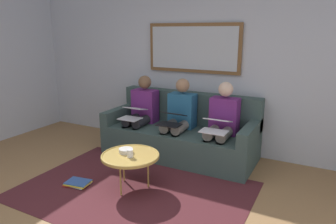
{
  "coord_description": "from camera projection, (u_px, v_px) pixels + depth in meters",
  "views": [
    {
      "loc": [
        -1.87,
        1.84,
        1.8
      ],
      "look_at": [
        0.0,
        -1.7,
        0.75
      ],
      "focal_mm": 33.23,
      "sensor_mm": 36.0,
      "label": 1
    }
  ],
  "objects": [
    {
      "name": "bowl",
      "position": [
        126.0,
        151.0,
        3.64
      ],
      "size": [
        0.16,
        0.16,
        0.05
      ],
      "primitive_type": "cylinder",
      "color": "beige",
      "rests_on": "coffee_table"
    },
    {
      "name": "couch",
      "position": [
        181.0,
        134.0,
        4.61
      ],
      "size": [
        2.2,
        0.9,
        0.9
      ],
      "color": "#384C47",
      "rests_on": "ground_plane"
    },
    {
      "name": "area_rug",
      "position": [
        134.0,
        190.0,
        3.61
      ],
      "size": [
        2.6,
        1.8,
        0.01
      ],
      "primitive_type": "cube",
      "color": "#4C1E23",
      "rests_on": "ground_plane"
    },
    {
      "name": "person_middle",
      "position": [
        179.0,
        116.0,
        4.48
      ],
      "size": [
        0.38,
        0.58,
        1.14
      ],
      "color": "#235B84",
      "rests_on": "couch"
    },
    {
      "name": "laptop_silver",
      "position": [
        133.0,
        113.0,
        4.56
      ],
      "size": [
        0.3,
        0.38,
        0.16
      ],
      "color": "silver"
    },
    {
      "name": "person_left",
      "position": [
        222.0,
        122.0,
        4.19
      ],
      "size": [
        0.38,
        0.58,
        1.14
      ],
      "color": "#66236B",
      "rests_on": "couch"
    },
    {
      "name": "person_right",
      "position": [
        142.0,
        111.0,
        4.77
      ],
      "size": [
        0.38,
        0.58,
        1.14
      ],
      "color": "#66236B",
      "rests_on": "couch"
    },
    {
      "name": "framed_mirror",
      "position": [
        193.0,
        48.0,
        4.63
      ],
      "size": [
        1.47,
        0.05,
        0.73
      ],
      "color": "brown"
    },
    {
      "name": "coffee_table",
      "position": [
        130.0,
        156.0,
        3.58
      ],
      "size": [
        0.67,
        0.67,
        0.42
      ],
      "color": "tan",
      "rests_on": "ground_plane"
    },
    {
      "name": "magazine_stack",
      "position": [
        78.0,
        183.0,
        3.74
      ],
      "size": [
        0.35,
        0.27,
        0.04
      ],
      "color": "red",
      "rests_on": "ground_plane"
    },
    {
      "name": "cup",
      "position": [
        130.0,
        153.0,
        3.51
      ],
      "size": [
        0.07,
        0.07,
        0.09
      ],
      "primitive_type": "cylinder",
      "color": "silver",
      "rests_on": "coffee_table"
    },
    {
      "name": "laptop_white",
      "position": [
        216.0,
        125.0,
        3.98
      ],
      "size": [
        0.34,
        0.37,
        0.16
      ],
      "color": "white"
    },
    {
      "name": "wall_rear",
      "position": [
        195.0,
        64.0,
        4.77
      ],
      "size": [
        6.0,
        0.12,
        2.6
      ],
      "primitive_type": "cube",
      "color": "#B7BCC6",
      "rests_on": "ground_plane"
    },
    {
      "name": "laptop_black",
      "position": [
        172.0,
        119.0,
        4.27
      ],
      "size": [
        0.31,
        0.37,
        0.16
      ],
      "color": "black"
    }
  ]
}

